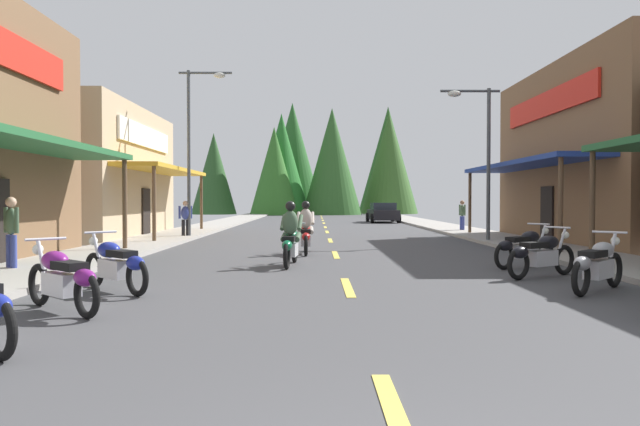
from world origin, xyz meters
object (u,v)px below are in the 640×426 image
Objects in this scene: motorcycle_parked_left_2 at (115,264)px; motorcycle_parked_right_2 at (541,254)px; pedestrian_by_shop at (462,214)px; pedestrian_waiting at (11,229)px; streetlamp_right at (479,141)px; motorcycle_parked_left_1 at (62,278)px; motorcycle_parked_right_1 at (598,264)px; rider_cruising_trailing at (306,232)px; rider_cruising_lead at (291,239)px; motorcycle_parked_right_3 at (524,247)px; parked_car_curbside at (383,213)px; streetlamp_left at (196,131)px; pedestrian_browsing at (185,217)px.

motorcycle_parked_right_2 is at bearing -123.15° from motorcycle_parked_left_2.
pedestrian_waiting is at bearing -145.87° from pedestrian_by_shop.
streetlamp_right reaches higher than pedestrian_waiting.
motorcycle_parked_right_2 is 9.06m from motorcycle_parked_left_1.
streetlamp_right is 3.57× the size of motorcycle_parked_right_1.
motorcycle_parked_right_1 is at bearing -116.24° from motorcycle_parked_right_2.
motorcycle_parked_right_2 is 0.86× the size of rider_cruising_trailing.
pedestrian_waiting is (-6.03, -1.33, 0.31)m from rider_cruising_lead.
motorcycle_parked_right_3 is at bearing -126.60° from rider_cruising_trailing.
streetlamp_right is 1.32× the size of parked_car_curbside.
motorcycle_parked_right_2 is 1.17× the size of pedestrian_by_shop.
pedestrian_waiting reaches higher than motorcycle_parked_left_1.
motorcycle_parked_left_2 is at bearing 164.24° from parked_car_curbside.
streetlamp_left is 3.60m from pedestrian_browsing.
motorcycle_parked_right_3 is (0.26, 1.75, 0.00)m from motorcycle_parked_right_2.
motorcycle_parked_left_1 is 35.17m from parked_car_curbside.
pedestrian_by_shop reaches higher than motorcycle_parked_left_1.
motorcycle_parked_right_1 is 17.85m from pedestrian_browsing.
streetlamp_left is 4.30× the size of motorcycle_parked_left_2.
pedestrian_waiting reaches higher than rider_cruising_lead.
streetlamp_left is 1.60× the size of parked_car_curbside.
streetlamp_right reaches higher than rider_cruising_trailing.
rider_cruising_trailing is 25.49m from parked_car_curbside.
motorcycle_parked_right_1 is (-1.17, -11.88, -3.29)m from streetlamp_right.
pedestrian_by_shop is (2.35, 15.53, 0.42)m from motorcycle_parked_right_3.
motorcycle_parked_right_3 is at bearing 45.44° from motorcycle_parked_right_1.
motorcycle_parked_right_3 is 28.64m from parked_car_curbside.
motorcycle_parked_left_1 is at bearing 129.72° from motorcycle_parked_left_2.
motorcycle_parked_left_2 is 1.02× the size of pedestrian_by_shop.
rider_cruising_trailing reaches higher than motorcycle_parked_right_2.
parked_car_curbside is (9.74, 17.72, -3.78)m from streetlamp_left.
motorcycle_parked_right_1 is at bearing -124.14° from motorcycle_parked_right_3.
motorcycle_parked_right_1 is 0.98× the size of motorcycle_parked_left_1.
rider_cruising_lead is at bearing 139.46° from pedestrian_waiting.
streetlamp_right is 15.85m from pedestrian_waiting.
parked_car_curbside is (0.17, 30.39, 0.20)m from motorcycle_parked_right_2.
motorcycle_parked_left_1 is (-8.24, -3.76, 0.00)m from motorcycle_parked_right_2.
parked_car_curbside is at bearing 56.52° from motorcycle_parked_right_2.
pedestrian_waiting is 31.70m from parked_car_curbside.
streetlamp_right is at bearing -85.14° from motorcycle_parked_left_2.
rider_cruising_trailing is at bearing -67.10° from motorcycle_parked_left_1.
rider_cruising_trailing is at bearing 110.96° from motorcycle_parked_right_3.
streetlamp_right is 8.87m from motorcycle_parked_right_3.
motorcycle_parked_right_1 is 9.02m from rider_cruising_trailing.
motorcycle_parked_right_2 is 16.13m from pedestrian_browsing.
motorcycle_parked_right_2 is at bearing 178.31° from parked_car_curbside.
motorcycle_parked_left_2 is (-9.52, -11.80, -3.29)m from streetlamp_right.
streetlamp_right is 3.67× the size of pedestrian_browsing.
rider_cruising_lead is 28.75m from parked_car_curbside.
pedestrian_browsing reaches higher than motorcycle_parked_right_1.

